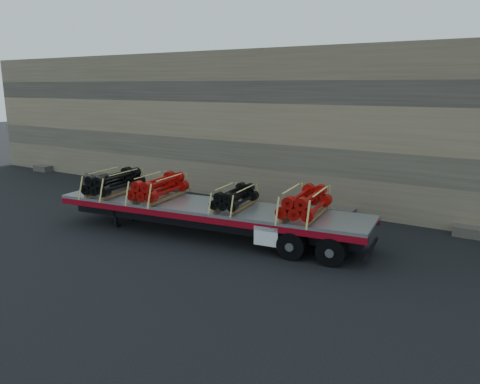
# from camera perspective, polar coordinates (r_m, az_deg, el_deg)

# --- Properties ---
(ground) EXTENTS (120.00, 120.00, 0.00)m
(ground) POSITION_cam_1_polar(r_m,az_deg,el_deg) (16.95, 0.03, -5.68)
(ground) COLOR black
(ground) RESTS_ON ground
(rock_wall) EXTENTS (44.00, 3.00, 7.00)m
(rock_wall) POSITION_cam_1_polar(r_m,az_deg,el_deg) (21.92, 9.25, 7.76)
(rock_wall) COLOR #7A6B54
(rock_wall) RESTS_ON ground
(trailer) EXTENTS (12.01, 3.78, 1.18)m
(trailer) POSITION_cam_1_polar(r_m,az_deg,el_deg) (17.12, -3.95, -3.44)
(trailer) COLOR #B0B3B8
(trailer) RESTS_ON ground
(bundle_front) EXTENTS (1.52, 2.57, 0.86)m
(bundle_front) POSITION_cam_1_polar(r_m,az_deg,el_deg) (19.22, -15.07, 1.09)
(bundle_front) COLOR black
(bundle_front) RESTS_ON trailer
(bundle_midfront) EXTENTS (1.49, 2.51, 0.84)m
(bundle_midfront) POSITION_cam_1_polar(r_m,az_deg,el_deg) (17.95, -9.84, 0.50)
(bundle_midfront) COLOR #A70C08
(bundle_midfront) RESTS_ON trailer
(bundle_midrear) EXTENTS (1.25, 2.11, 0.71)m
(bundle_midrear) POSITION_cam_1_polar(r_m,az_deg,el_deg) (16.39, -0.63, -0.73)
(bundle_midrear) COLOR black
(bundle_midrear) RESTS_ON trailer
(bundle_rear) EXTENTS (1.51, 2.54, 0.85)m
(bundle_rear) POSITION_cam_1_polar(r_m,az_deg,el_deg) (15.47, 7.96, -1.41)
(bundle_rear) COLOR #A70C08
(bundle_rear) RESTS_ON trailer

